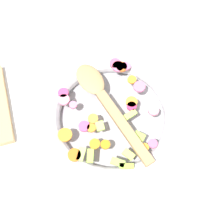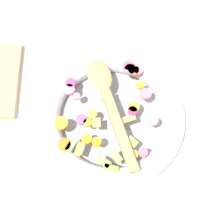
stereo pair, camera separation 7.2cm
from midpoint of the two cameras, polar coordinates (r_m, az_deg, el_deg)
ground_plane at (r=0.77m, az=-2.67°, el=-1.79°), size 4.00×4.00×0.00m
skillet at (r=0.75m, az=-2.75°, el=-1.17°), size 0.35×0.35×0.05m
chopped_vegetables at (r=0.72m, az=-3.84°, el=-0.08°), size 0.28×0.24×0.01m
wooden_spoon at (r=0.72m, az=-4.04°, el=1.76°), size 0.29×0.12×0.01m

